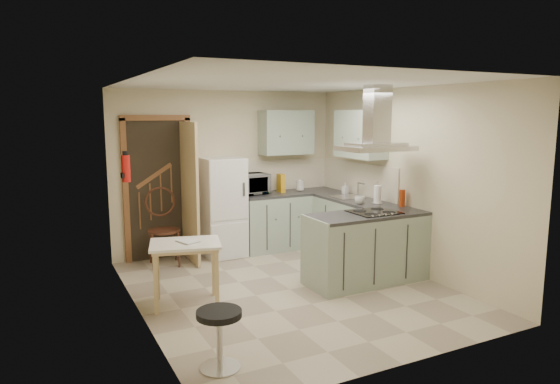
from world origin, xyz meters
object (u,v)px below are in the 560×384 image
bentwood_chair (164,231)px  microwave (249,184)px  drop_leaf_table (186,274)px  stool (220,339)px  extractor_hood (376,148)px  fridge (223,207)px  peninsula (367,248)px

bentwood_chair → microwave: (1.40, 0.17, 0.56)m
drop_leaf_table → stool: 1.55m
drop_leaf_table → bentwood_chair: (0.15, 1.60, 0.14)m
extractor_hood → fridge: bearing=123.8°
extractor_hood → stool: (-2.56, -1.25, -1.46)m
bentwood_chair → stool: bentwood_chair is taller
extractor_hood → bentwood_chair: (-2.25, 1.88, -1.22)m
drop_leaf_table → stool: bearing=-81.0°
fridge → extractor_hood: size_ratio=1.67×
fridge → drop_leaf_table: fridge is taller
fridge → extractor_hood: extractor_hood is taller
peninsula → microwave: size_ratio=2.68×
peninsula → bentwood_chair: 2.86m
peninsula → drop_leaf_table: size_ratio=2.01×
drop_leaf_table → extractor_hood: bearing=8.3°
peninsula → stool: 2.77m
fridge → bentwood_chair: size_ratio=1.49×
stool → fridge: bearing=69.1°
stool → microwave: bearing=62.8°
fridge → bentwood_chair: bearing=-174.0°
drop_leaf_table → microwave: (1.54, 1.77, 0.70)m
fridge → bentwood_chair: (-0.93, -0.10, -0.25)m
fridge → drop_leaf_table: bearing=-122.3°
fridge → microwave: fridge is taller
stool → microwave: microwave is taller
microwave → fridge: bearing=-178.0°
drop_leaf_table → bentwood_chair: bentwood_chair is taller
bentwood_chair → extractor_hood: bearing=-32.9°
peninsula → bentwood_chair: (-2.15, 1.88, 0.05)m
bentwood_chair → stool: 3.16m
extractor_hood → stool: size_ratio=1.73×
drop_leaf_table → stool: (-0.16, -1.54, -0.10)m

